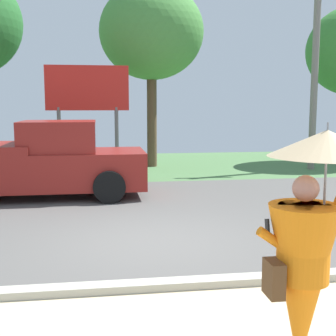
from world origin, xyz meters
name	(u,v)px	position (x,y,z in m)	size (l,w,h in m)	color
ground_plane	(138,206)	(0.00, 2.95, -0.05)	(40.00, 22.00, 0.20)	#565451
monk_pedestrian	(307,247)	(0.87, -3.91, 1.09)	(1.06, 0.97, 2.13)	orange
pickup_truck	(40,162)	(-2.31, 4.20, 0.87)	(5.20, 2.28, 1.88)	maroon
utility_pole	(315,64)	(6.61, 7.92, 3.69)	(1.80, 0.24, 7.02)	gray
roadside_billboard	(87,96)	(-1.20, 7.40, 2.55)	(2.60, 0.12, 3.50)	slate
tree_left_far	(151,33)	(1.08, 9.49, 4.85)	(3.75, 3.75, 6.59)	brown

